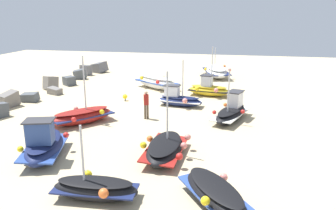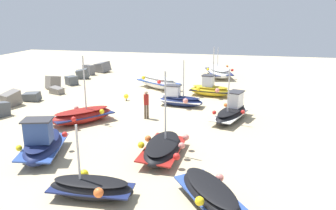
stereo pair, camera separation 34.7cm
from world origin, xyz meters
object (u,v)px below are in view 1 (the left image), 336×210
(fishing_boat_9, at_px, (44,145))
(person_walking, at_px, (146,103))
(fishing_boat_0, at_px, (157,82))
(fishing_boat_4, at_px, (165,148))
(fishing_boat_2, at_px, (209,89))
(fishing_boat_5, at_px, (82,116))
(mooring_buoy_0, at_px, (125,97))
(fishing_boat_1, at_px, (95,188))
(fishing_boat_3, at_px, (216,71))
(fishing_boat_8, at_px, (215,194))
(fishing_boat_7, at_px, (179,99))
(fishing_boat_6, at_px, (232,112))

(fishing_boat_9, distance_m, person_walking, 7.20)
(fishing_boat_0, bearing_deg, fishing_boat_4, 138.19)
(fishing_boat_2, height_order, fishing_boat_5, fishing_boat_5)
(fishing_boat_9, bearing_deg, fishing_boat_0, 156.84)
(fishing_boat_2, bearing_deg, mooring_buoy_0, 34.95)
(mooring_buoy_0, bearing_deg, person_walking, -144.88)
(fishing_boat_1, distance_m, mooring_buoy_0, 13.60)
(fishing_boat_5, distance_m, mooring_buoy_0, 5.53)
(fishing_boat_4, bearing_deg, person_walking, -154.64)
(person_walking, height_order, mooring_buoy_0, person_walking)
(fishing_boat_3, xyz_separation_m, fishing_boat_8, (-23.75, -1.54, -0.10))
(fishing_boat_5, xyz_separation_m, person_walking, (1.61, -3.54, 0.57))
(fishing_boat_3, bearing_deg, fishing_boat_5, -37.55)
(fishing_boat_2, distance_m, fishing_boat_7, 3.85)
(fishing_boat_6, relative_size, mooring_buoy_0, 8.02)
(fishing_boat_3, height_order, mooring_buoy_0, fishing_boat_3)
(fishing_boat_0, height_order, fishing_boat_2, fishing_boat_2)
(fishing_boat_7, bearing_deg, mooring_buoy_0, 0.05)
(fishing_boat_1, xyz_separation_m, mooring_buoy_0, (13.18, 3.37, -0.09))
(fishing_boat_3, bearing_deg, fishing_boat_7, -24.00)
(fishing_boat_8, relative_size, mooring_buoy_0, 7.04)
(fishing_boat_9, bearing_deg, fishing_boat_4, 86.07)
(fishing_boat_6, bearing_deg, fishing_boat_9, 150.64)
(fishing_boat_5, xyz_separation_m, fishing_boat_8, (-7.30, -8.41, -0.01))
(person_walking, bearing_deg, mooring_buoy_0, 5.53)
(fishing_boat_0, xyz_separation_m, fishing_boat_1, (-17.63, -2.00, -0.18))
(fishing_boat_4, height_order, fishing_boat_8, fishing_boat_4)
(fishing_boat_8, xyz_separation_m, fishing_boat_9, (2.41, 7.93, 0.16))
(fishing_boat_5, bearing_deg, fishing_boat_1, 69.05)
(fishing_boat_1, bearing_deg, fishing_boat_4, 63.85)
(fishing_boat_5, relative_size, fishing_boat_7, 1.23)
(fishing_boat_1, relative_size, person_walking, 1.79)
(fishing_boat_3, relative_size, fishing_boat_6, 1.35)
(fishing_boat_1, xyz_separation_m, fishing_boat_5, (7.71, 4.19, 0.05))
(fishing_boat_0, height_order, fishing_boat_4, fishing_boat_4)
(fishing_boat_2, relative_size, fishing_boat_6, 0.96)
(fishing_boat_6, bearing_deg, fishing_boat_7, 75.73)
(fishing_boat_3, bearing_deg, mooring_buoy_0, -43.72)
(fishing_boat_0, distance_m, fishing_boat_2, 4.88)
(fishing_boat_3, xyz_separation_m, fishing_boat_6, (-13.95, -1.87, -0.04))
(fishing_boat_3, bearing_deg, person_walking, -27.54)
(fishing_boat_4, distance_m, fishing_boat_7, 8.64)
(fishing_boat_4, xyz_separation_m, fishing_boat_8, (-3.62, -2.53, 0.04))
(person_walking, bearing_deg, fishing_boat_6, -110.04)
(fishing_boat_0, height_order, fishing_boat_5, fishing_boat_5)
(fishing_boat_1, relative_size, fishing_boat_7, 0.97)
(fishing_boat_6, height_order, fishing_boat_8, fishing_boat_6)
(person_walking, bearing_deg, fishing_boat_0, -20.44)
(fishing_boat_8, xyz_separation_m, person_walking, (8.92, 4.87, 0.58))
(fishing_boat_9, bearing_deg, fishing_boat_1, 36.28)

